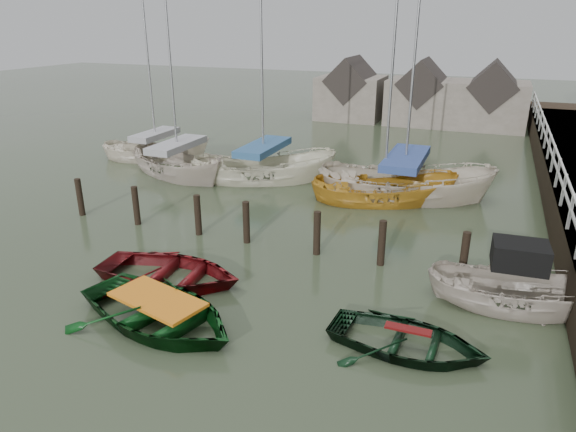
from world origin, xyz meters
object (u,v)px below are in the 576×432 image
at_px(motorboat, 512,304).
at_px(sailboat_e, 157,158).
at_px(rowboat_red, 170,282).
at_px(sailboat_b, 264,178).
at_px(sailboat_a, 179,174).
at_px(rowboat_dkgreen, 406,349).
at_px(rowboat_green, 160,324).
at_px(sailboat_c, 383,201).
at_px(sailboat_d, 403,196).

distance_m(motorboat, sailboat_e, 19.35).
relative_size(rowboat_red, sailboat_b, 0.34).
bearing_deg(sailboat_a, rowboat_red, -125.64).
relative_size(rowboat_red, rowboat_dkgreen, 1.19).
xyz_separation_m(rowboat_red, rowboat_dkgreen, (6.63, -0.73, 0.00)).
height_order(sailboat_b, sailboat_e, sailboat_b).
height_order(motorboat, sailboat_e, sailboat_e).
bearing_deg(motorboat, rowboat_green, 113.04).
relative_size(rowboat_red, sailboat_a, 0.36).
distance_m(sailboat_a, sailboat_c, 9.65).
bearing_deg(sailboat_d, sailboat_c, 131.85).
bearing_deg(rowboat_green, rowboat_red, 41.85).
distance_m(sailboat_c, sailboat_e, 12.55).
distance_m(sailboat_b, sailboat_e, 6.82).
xyz_separation_m(rowboat_green, sailboat_d, (3.75, 11.59, 0.06)).
distance_m(rowboat_green, sailboat_e, 15.98).
xyz_separation_m(rowboat_green, sailboat_e, (-9.24, 13.04, 0.07)).
bearing_deg(sailboat_d, sailboat_b, 79.64).
bearing_deg(rowboat_green, sailboat_b, 26.89).
relative_size(rowboat_green, sailboat_a, 0.39).
height_order(rowboat_dkgreen, sailboat_b, sailboat_b).
xyz_separation_m(rowboat_green, sailboat_a, (-6.54, 10.94, 0.07)).
bearing_deg(sailboat_c, rowboat_dkgreen, 174.53).
distance_m(motorboat, sailboat_c, 8.34).
bearing_deg(rowboat_red, sailboat_b, 4.45).
bearing_deg(rowboat_red, motorboat, -81.75).
bearing_deg(motorboat, sailboat_d, 24.39).
xyz_separation_m(rowboat_red, sailboat_e, (-8.26, 11.14, 0.07)).
xyz_separation_m(rowboat_dkgreen, sailboat_a, (-12.19, 9.77, 0.07)).
bearing_deg(sailboat_b, sailboat_c, -122.84).
distance_m(sailboat_a, sailboat_e, 3.42).
height_order(rowboat_red, rowboat_dkgreen, rowboat_red).
bearing_deg(sailboat_e, sailboat_c, -123.94).
distance_m(rowboat_dkgreen, sailboat_d, 10.59).
xyz_separation_m(sailboat_a, sailboat_b, (3.99, 0.79, -0.00)).
bearing_deg(motorboat, rowboat_dkgreen, 138.08).
height_order(sailboat_a, sailboat_e, sailboat_a).
bearing_deg(sailboat_a, sailboat_e, 74.77).
height_order(rowboat_red, sailboat_d, sailboat_d).
bearing_deg(rowboat_red, sailboat_c, -29.31).
height_order(rowboat_red, sailboat_a, sailboat_a).
bearing_deg(sailboat_c, rowboat_green, 143.65).
bearing_deg(rowboat_red, sailboat_a, 26.98).
xyz_separation_m(rowboat_dkgreen, sailboat_b, (-8.20, 10.56, 0.06)).
distance_m(sailboat_b, sailboat_d, 6.30).
xyz_separation_m(rowboat_red, sailboat_c, (4.09, 8.89, 0.01)).
relative_size(sailboat_a, sailboat_d, 0.99).
xyz_separation_m(rowboat_red, motorboat, (8.80, 2.01, 0.10)).
height_order(sailboat_b, sailboat_c, sailboat_b).
distance_m(rowboat_dkgreen, motorboat, 3.50).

